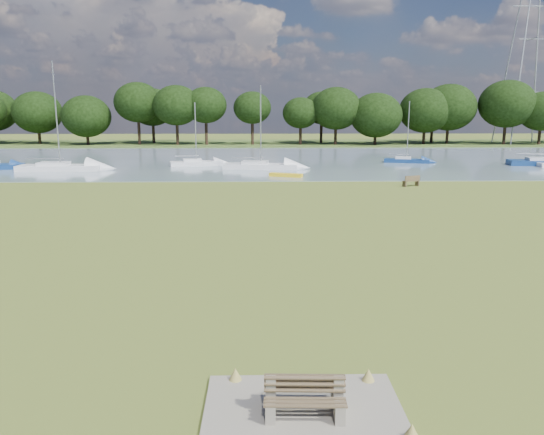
{
  "coord_description": "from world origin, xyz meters",
  "views": [
    {
      "loc": [
        -0.89,
        -23.97,
        6.33
      ],
      "look_at": [
        -0.42,
        -2.0,
        1.78
      ],
      "focal_mm": 35.0,
      "sensor_mm": 36.0,
      "label": 1
    }
  ],
  "objects_px": {
    "riverbank_bench": "(411,181)",
    "sailboat_0": "(196,162)",
    "sailboat_1": "(260,164)",
    "sailboat_6": "(59,165)",
    "bench_pair": "(304,397)",
    "kayak": "(286,175)",
    "pylon": "(535,6)",
    "sailboat_2": "(406,159)"
  },
  "relations": [
    {
      "from": "riverbank_bench",
      "to": "pylon",
      "type": "height_order",
      "value": "pylon"
    },
    {
      "from": "sailboat_1",
      "to": "sailboat_0",
      "type": "bearing_deg",
      "value": 162.18
    },
    {
      "from": "sailboat_2",
      "to": "bench_pair",
      "type": "bearing_deg",
      "value": -90.9
    },
    {
      "from": "pylon",
      "to": "sailboat_2",
      "type": "relative_size",
      "value": 5.33
    },
    {
      "from": "kayak",
      "to": "sailboat_2",
      "type": "distance_m",
      "value": 19.41
    },
    {
      "from": "riverbank_bench",
      "to": "sailboat_0",
      "type": "relative_size",
      "value": 0.22
    },
    {
      "from": "pylon",
      "to": "riverbank_bench",
      "type": "bearing_deg",
      "value": -123.73
    },
    {
      "from": "kayak",
      "to": "sailboat_6",
      "type": "xyz_separation_m",
      "value": [
        -22.96,
        5.5,
        0.36
      ]
    },
    {
      "from": "riverbank_bench",
      "to": "sailboat_6",
      "type": "distance_m",
      "value": 34.99
    },
    {
      "from": "sailboat_0",
      "to": "sailboat_6",
      "type": "height_order",
      "value": "sailboat_6"
    },
    {
      "from": "sailboat_1",
      "to": "sailboat_6",
      "type": "height_order",
      "value": "sailboat_6"
    },
    {
      "from": "pylon",
      "to": "sailboat_2",
      "type": "xyz_separation_m",
      "value": [
        -29.43,
        -32.24,
        -22.73
      ]
    },
    {
      "from": "bench_pair",
      "to": "pylon",
      "type": "xyz_separation_m",
      "value": [
        45.58,
        84.0,
        22.72
      ]
    },
    {
      "from": "pylon",
      "to": "sailboat_1",
      "type": "bearing_deg",
      "value": -140.54
    },
    {
      "from": "sailboat_2",
      "to": "sailboat_1",
      "type": "bearing_deg",
      "value": -144.02
    },
    {
      "from": "sailboat_1",
      "to": "sailboat_6",
      "type": "relative_size",
      "value": 0.79
    },
    {
      "from": "bench_pair",
      "to": "sailboat_2",
      "type": "distance_m",
      "value": 54.22
    },
    {
      "from": "bench_pair",
      "to": "riverbank_bench",
      "type": "xyz_separation_m",
      "value": [
        11.49,
        32.95,
        -0.01
      ]
    },
    {
      "from": "riverbank_bench",
      "to": "kayak",
      "type": "height_order",
      "value": "riverbank_bench"
    },
    {
      "from": "riverbank_bench",
      "to": "pylon",
      "type": "relative_size",
      "value": 0.04
    },
    {
      "from": "sailboat_6",
      "to": "sailboat_1",
      "type": "bearing_deg",
      "value": 2.62
    },
    {
      "from": "bench_pair",
      "to": "sailboat_6",
      "type": "bearing_deg",
      "value": 117.8
    },
    {
      "from": "kayak",
      "to": "sailboat_6",
      "type": "height_order",
      "value": "sailboat_6"
    },
    {
      "from": "pylon",
      "to": "sailboat_6",
      "type": "height_order",
      "value": "pylon"
    },
    {
      "from": "riverbank_bench",
      "to": "kayak",
      "type": "bearing_deg",
      "value": 127.03
    },
    {
      "from": "kayak",
      "to": "sailboat_0",
      "type": "distance_m",
      "value": 13.78
    },
    {
      "from": "sailboat_0",
      "to": "sailboat_2",
      "type": "xyz_separation_m",
      "value": [
        24.25,
        2.73,
        -0.04
      ]
    },
    {
      "from": "pylon",
      "to": "sailboat_2",
      "type": "distance_m",
      "value": 49.22
    },
    {
      "from": "bench_pair",
      "to": "sailboat_2",
      "type": "height_order",
      "value": "sailboat_2"
    },
    {
      "from": "kayak",
      "to": "sailboat_2",
      "type": "xyz_separation_m",
      "value": [
        14.7,
        12.66,
        0.25
      ]
    },
    {
      "from": "riverbank_bench",
      "to": "sailboat_1",
      "type": "bearing_deg",
      "value": 112.88
    },
    {
      "from": "sailboat_2",
      "to": "riverbank_bench",
      "type": "bearing_deg",
      "value": -87.48
    },
    {
      "from": "kayak",
      "to": "sailboat_2",
      "type": "bearing_deg",
      "value": 63.17
    },
    {
      "from": "sailboat_0",
      "to": "sailboat_1",
      "type": "height_order",
      "value": "sailboat_1"
    },
    {
      "from": "sailboat_6",
      "to": "pylon",
      "type": "bearing_deg",
      "value": 30.02
    },
    {
      "from": "bench_pair",
      "to": "kayak",
      "type": "height_order",
      "value": "bench_pair"
    },
    {
      "from": "kayak",
      "to": "sailboat_6",
      "type": "distance_m",
      "value": 23.61
    },
    {
      "from": "bench_pair",
      "to": "kayak",
      "type": "xyz_separation_m",
      "value": [
        1.45,
        39.1,
        -0.26
      ]
    },
    {
      "from": "pylon",
      "to": "sailboat_6",
      "type": "relative_size",
      "value": 3.46
    },
    {
      "from": "pylon",
      "to": "bench_pair",
      "type": "bearing_deg",
      "value": -118.49
    },
    {
      "from": "sailboat_0",
      "to": "sailboat_1",
      "type": "distance_m",
      "value": 7.88
    },
    {
      "from": "sailboat_0",
      "to": "kayak",
      "type": "bearing_deg",
      "value": -59.49
    }
  ]
}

